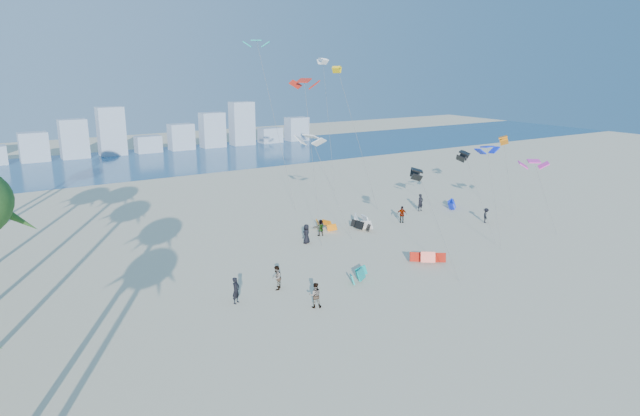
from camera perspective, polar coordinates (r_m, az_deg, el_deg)
ground at (r=32.92m, az=10.75°, el=-14.28°), size 220.00×220.00×0.00m
ocean at (r=96.30m, az=-19.63°, el=4.19°), size 220.00×220.00×0.00m
kitesurfer_near at (r=38.62m, az=-8.47°, el=-8.22°), size 0.80×0.74×1.82m
kitesurfer_mid at (r=37.61m, az=-0.49°, el=-8.78°), size 1.03×0.95×1.72m
kitesurfers_far at (r=52.44m, az=4.91°, el=-2.08°), size 27.11×12.05×1.90m
grounded_kites at (r=52.97m, az=6.46°, el=-2.39°), size 24.39×15.45×1.06m
flying_kites at (r=55.75m, az=6.92°, el=9.60°), size 25.17×34.08×18.47m
distant_skyline at (r=105.34m, az=-21.63°, el=6.52°), size 85.00×3.00×8.40m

